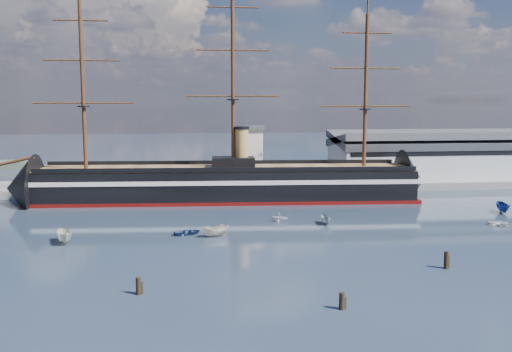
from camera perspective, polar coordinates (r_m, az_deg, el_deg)
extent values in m
plane|color=#1E2D42|center=(117.31, 0.36, -4.03)|extent=(600.00, 600.00, 0.00)
cube|color=slate|center=(153.82, 2.28, -1.26)|extent=(180.00, 18.00, 2.00)
cube|color=#B7BABC|center=(171.22, 18.12, 1.64)|extent=(62.00, 20.00, 10.00)
cube|color=#3F4247|center=(170.77, 18.20, 3.50)|extent=(63.00, 21.00, 2.00)
cube|color=silver|center=(148.74, -0.17, 1.94)|extent=(4.00, 4.00, 14.00)
cube|color=#3F4247|center=(148.19, -0.17, 4.83)|extent=(5.00, 5.00, 1.00)
cube|color=black|center=(135.66, -3.11, -0.74)|extent=(88.87, 21.81, 7.00)
cube|color=silver|center=(135.50, -3.11, -0.24)|extent=(90.88, 22.18, 1.00)
cube|color=#570A08|center=(136.24, -3.10, -2.26)|extent=(90.88, 22.14, 0.90)
cone|color=black|center=(140.32, -22.41, -1.15)|extent=(15.01, 16.58, 15.68)
cone|color=black|center=(146.52, 15.34, -0.50)|extent=(12.02, 16.38, 15.68)
cube|color=brown|center=(135.19, -3.12, 0.77)|extent=(88.78, 20.54, 0.40)
cube|color=black|center=(135.19, -2.28, 1.37)|extent=(10.38, 6.65, 2.50)
cylinder|color=#B98C48|center=(135.04, -1.44, 2.86)|extent=(3.20, 3.20, 9.00)
cylinder|color=#381E0F|center=(135.81, -16.93, 8.60)|extent=(0.90, 0.90, 38.00)
cylinder|color=#381E0F|center=(134.50, -2.33, 9.79)|extent=(0.90, 0.90, 42.00)
cylinder|color=#381E0F|center=(140.82, 10.91, 8.34)|extent=(0.90, 0.90, 36.00)
imported|color=beige|center=(100.55, -18.58, -6.40)|extent=(7.58, 4.53, 2.85)
imported|color=navy|center=(102.14, -6.86, -5.84)|extent=(2.07, 3.22, 1.40)
imported|color=gray|center=(110.51, 6.99, -4.81)|extent=(5.11, 1.99, 2.02)
imported|color=silver|center=(112.10, 2.40, -4.58)|extent=(4.70, 5.67, 1.93)
imported|color=silver|center=(118.03, 23.31, -4.59)|extent=(2.50, 3.07, 1.35)
imported|color=navy|center=(131.56, 23.45, -3.39)|extent=(7.22, 4.25, 2.72)
imported|color=beige|center=(100.27, -4.01, -6.06)|extent=(4.44, 6.28, 2.37)
cylinder|color=black|center=(72.71, -11.65, -11.53)|extent=(0.64, 0.64, 2.86)
cylinder|color=black|center=(67.25, 8.56, -13.06)|extent=(0.64, 0.64, 2.68)
cylinder|color=black|center=(85.87, 18.45, -8.78)|extent=(0.64, 0.64, 3.18)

